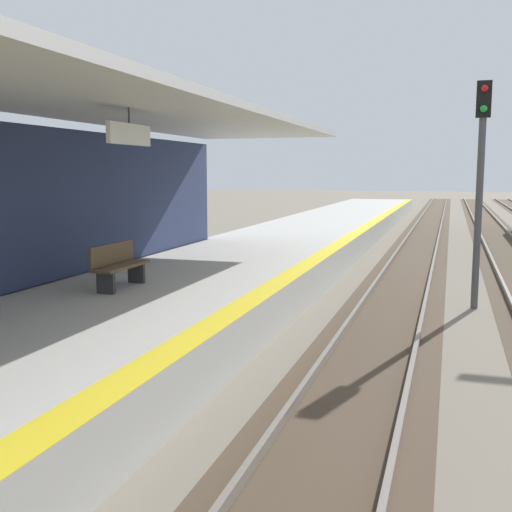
# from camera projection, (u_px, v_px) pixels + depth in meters

# --- Properties ---
(station_platform) EXTENTS (5.00, 80.00, 0.91)m
(station_platform) POSITION_uv_depth(u_px,v_px,m) (201.00, 287.00, 14.80)
(station_platform) COLOR #B7B5AD
(station_platform) RESTS_ON ground
(track_pair_nearest_platform) EXTENTS (2.34, 120.00, 0.16)m
(track_pair_nearest_platform) POSITION_uv_depth(u_px,v_px,m) (402.00, 285.00, 17.33)
(track_pair_nearest_platform) COLOR #4C3D2D
(track_pair_nearest_platform) RESTS_ON ground
(rail_signal_post) EXTENTS (0.32, 0.34, 5.20)m
(rail_signal_post) POSITION_uv_depth(u_px,v_px,m) (480.00, 171.00, 14.14)
(rail_signal_post) COLOR #4C4C4C
(rail_signal_post) RESTS_ON ground
(platform_bench) EXTENTS (0.45, 1.60, 0.88)m
(platform_bench) POSITION_uv_depth(u_px,v_px,m) (118.00, 264.00, 12.24)
(platform_bench) COLOR brown
(platform_bench) RESTS_ON station_platform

